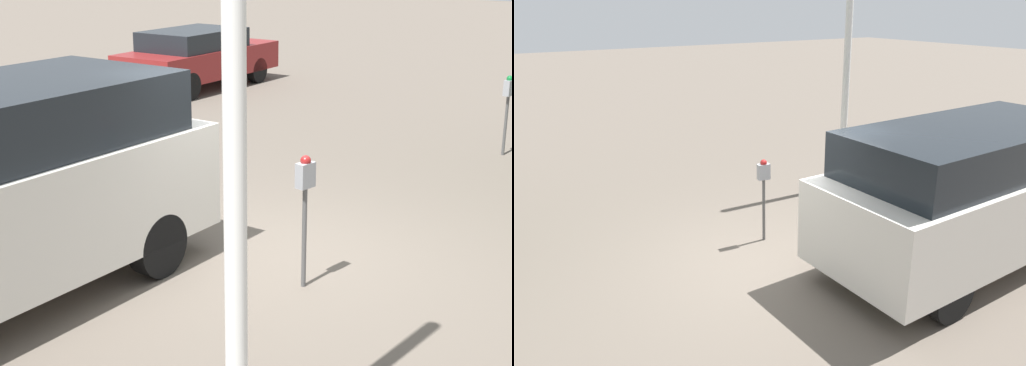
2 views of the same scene
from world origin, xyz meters
The scene contains 5 objects.
ground_plane centered at (0.00, 0.00, 0.00)m, with size 80.00×80.00×0.00m, color #60564C.
parking_meter_near centered at (0.39, 0.69, 1.06)m, with size 0.21×0.14×1.43m.
parking_meter_far centered at (-6.04, 0.53, 1.00)m, with size 0.21×0.14×1.35m.
lamp_post centered at (3.24, 2.01, 1.52)m, with size 0.44×0.44×5.20m.
car_distant centered at (-7.74, -7.69, 0.77)m, with size 4.52×1.95×1.43m.
Camera 1 is at (6.78, 4.78, 3.50)m, focal length 55.00 mm.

